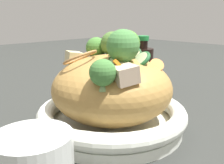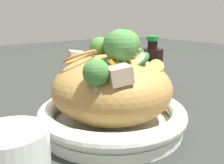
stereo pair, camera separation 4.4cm
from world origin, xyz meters
TOP-DOWN VIEW (x-y plane):
  - ground_plane at (0.00, 0.00)m, footprint 3.00×3.00m
  - serving_bowl at (0.00, 0.00)m, footprint 0.26×0.26m
  - noodle_heap at (0.00, 0.00)m, footprint 0.21×0.21m
  - broccoli_florets at (-0.01, -0.00)m, footprint 0.17×0.15m
  - carrot_coins at (-0.02, -0.01)m, footprint 0.16×0.14m
  - zucchini_slices at (-0.01, -0.03)m, footprint 0.10×0.13m
  - chicken_chunks at (-0.00, 0.04)m, footprint 0.18×0.05m
  - soy_sauce_bottle at (0.11, -0.22)m, footprint 0.06×0.06m

SIDE VIEW (x-z plane):
  - ground_plane at x=0.00m, z-range 0.00..0.00m
  - serving_bowl at x=0.00m, z-range 0.00..0.05m
  - soy_sauce_bottle at x=0.11m, z-range -0.01..0.14m
  - noodle_heap at x=0.00m, z-range 0.01..0.14m
  - chicken_chunks at x=0.00m, z-range 0.10..0.14m
  - carrot_coins at x=-0.02m, z-range 0.11..0.14m
  - zucchini_slices at x=-0.01m, z-range 0.11..0.15m
  - broccoli_florets at x=-0.01m, z-range 0.10..0.19m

